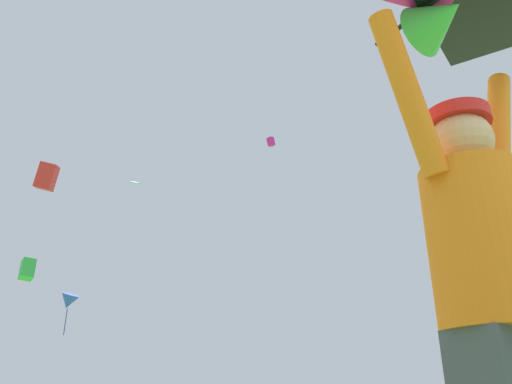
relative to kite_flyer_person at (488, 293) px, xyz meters
The scene contains 6 objects.
kite_flyer_person is the anchor object (origin of this frame).
distant_kite_magenta_high_left 41.56m from the kite_flyer_person, 73.14° to the left, with size 0.75×0.66×0.82m.
distant_kite_green_mid_left 34.57m from the kite_flyer_person, 90.59° to the left, with size 1.20×1.16×0.49m.
distant_kite_red_mid_right 26.12m from the kite_flyer_person, 101.47° to the left, with size 1.09×1.18×1.56m.
distant_kite_green_low_right 17.17m from the kite_flyer_person, 103.21° to the left, with size 0.52×0.62×0.72m.
distant_kite_blue_low_left 26.52m from the kite_flyer_person, 96.82° to the left, with size 1.27×1.31×2.16m.
Camera 1 is at (-1.52, -1.21, 0.59)m, focal length 35.93 mm.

